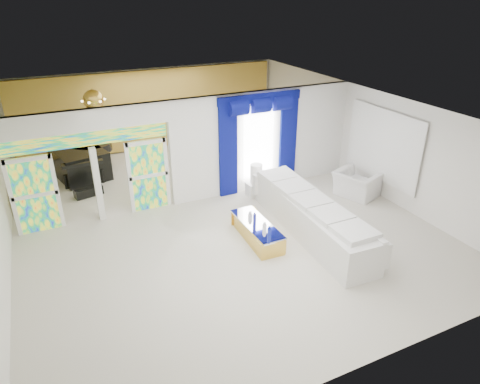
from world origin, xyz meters
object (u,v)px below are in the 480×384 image
white_sofa (310,217)px  grand_piano (80,163)px  armchair (357,184)px  coffee_table (257,231)px  console_table (265,187)px

white_sofa → grand_piano: size_ratio=2.47×
armchair → grand_piano: bearing=35.5°
armchair → white_sofa: bearing=96.5°
coffee_table → grand_piano: (-3.43, 5.91, 0.26)m
white_sofa → console_table: bearing=91.1°
console_table → grand_piano: grand_piano is taller
white_sofa → armchair: 2.71m
white_sofa → armchair: (2.43, 1.19, -0.05)m
console_table → armchair: (2.35, -1.35, 0.19)m
white_sofa → armchair: white_sofa is taller
coffee_table → grand_piano: grand_piano is taller
white_sofa → coffee_table: white_sofa is taller
white_sofa → armchair: bearing=29.1°
grand_piano → coffee_table: bearing=-73.4°
white_sofa → coffee_table: 1.40m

